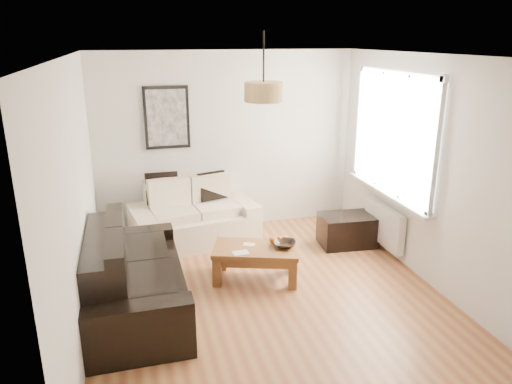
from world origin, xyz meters
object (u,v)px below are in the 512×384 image
object	(u,v)px
loveseat_cream	(194,213)
coffee_table	(256,263)
sofa_leather	(135,273)
ottoman	(348,230)

from	to	relation	value
loveseat_cream	coffee_table	bearing A→B (deg)	-76.65
sofa_leather	ottoman	bearing A→B (deg)	-71.89
loveseat_cream	ottoman	size ratio (longest dim) A/B	2.24
sofa_leather	coffee_table	world-z (taller)	sofa_leather
sofa_leather	coffee_table	size ratio (longest dim) A/B	2.00
loveseat_cream	sofa_leather	world-z (taller)	sofa_leather
loveseat_cream	coffee_table	world-z (taller)	loveseat_cream
coffee_table	ottoman	xyz separation A→B (m)	(1.48, 0.64, 0.01)
loveseat_cream	sofa_leather	size ratio (longest dim) A/B	0.85
ottoman	loveseat_cream	bearing A→B (deg)	161.69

